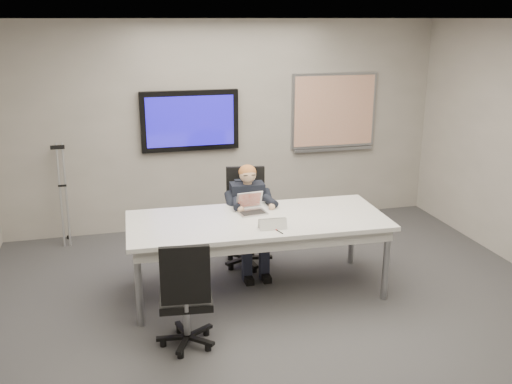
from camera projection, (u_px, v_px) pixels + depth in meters
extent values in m
cube|color=#373739|center=(293.00, 328.00, 5.38)|extent=(6.00, 6.00, 0.02)
cube|color=white|center=(300.00, 19.00, 4.56)|extent=(6.00, 6.00, 0.02)
cube|color=gray|center=(226.00, 126.00, 7.74)|extent=(6.00, 0.02, 2.80)
cube|color=silver|center=(258.00, 221.00, 5.89)|extent=(2.70, 1.20, 0.04)
cube|color=silver|center=(258.00, 229.00, 5.92)|extent=(2.59, 1.09, 0.11)
cylinder|color=#92949A|center=(139.00, 288.00, 5.32)|extent=(0.07, 0.07, 0.78)
cylinder|color=#92949A|center=(386.00, 264.00, 5.84)|extent=(0.07, 0.07, 0.78)
cylinder|color=#92949A|center=(137.00, 250.00, 6.19)|extent=(0.07, 0.07, 0.78)
cylinder|color=#92949A|center=(352.00, 232.00, 6.71)|extent=(0.07, 0.07, 0.78)
cube|color=black|center=(190.00, 121.00, 7.55)|extent=(1.30, 0.08, 0.80)
cube|color=#150D96|center=(190.00, 121.00, 7.51)|extent=(1.16, 0.01, 0.66)
cube|color=#92949A|center=(334.00, 111.00, 8.05)|extent=(1.25, 0.04, 1.05)
cube|color=silver|center=(334.00, 111.00, 8.03)|extent=(1.18, 0.01, 0.98)
cube|color=#92949A|center=(333.00, 149.00, 8.18)|extent=(1.18, 0.05, 0.04)
cylinder|color=#92949A|center=(247.00, 240.00, 6.70)|extent=(0.06, 0.06, 0.39)
cube|color=black|center=(247.00, 225.00, 6.64)|extent=(0.58, 0.58, 0.08)
cube|color=black|center=(245.00, 190.00, 6.76)|extent=(0.46, 0.14, 0.56)
cylinder|color=#92949A|center=(187.00, 317.00, 5.04)|extent=(0.06, 0.06, 0.35)
cube|color=black|center=(186.00, 298.00, 4.99)|extent=(0.50, 0.50, 0.07)
cube|color=black|center=(185.00, 275.00, 4.69)|extent=(0.42, 0.09, 0.51)
cube|color=black|center=(247.00, 205.00, 6.53)|extent=(0.39, 0.24, 0.52)
cube|color=#352116|center=(250.00, 206.00, 6.42)|extent=(0.20, 0.03, 0.25)
sphere|color=tan|center=(248.00, 175.00, 6.40)|extent=(0.19, 0.19, 0.19)
ellipsoid|color=#985A26|center=(247.00, 172.00, 6.40)|extent=(0.20, 0.20, 0.17)
cube|color=#BBBBBE|center=(252.00, 213.00, 6.03)|extent=(0.31, 0.24, 0.02)
cube|color=black|center=(253.00, 212.00, 6.02)|extent=(0.26, 0.17, 0.00)
cube|color=#BBBBBE|center=(249.00, 200.00, 6.12)|extent=(0.30, 0.11, 0.19)
cube|color=red|center=(249.00, 200.00, 6.11)|extent=(0.26, 0.09, 0.16)
cylinder|color=black|center=(279.00, 231.00, 5.52)|extent=(0.05, 0.13, 0.01)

